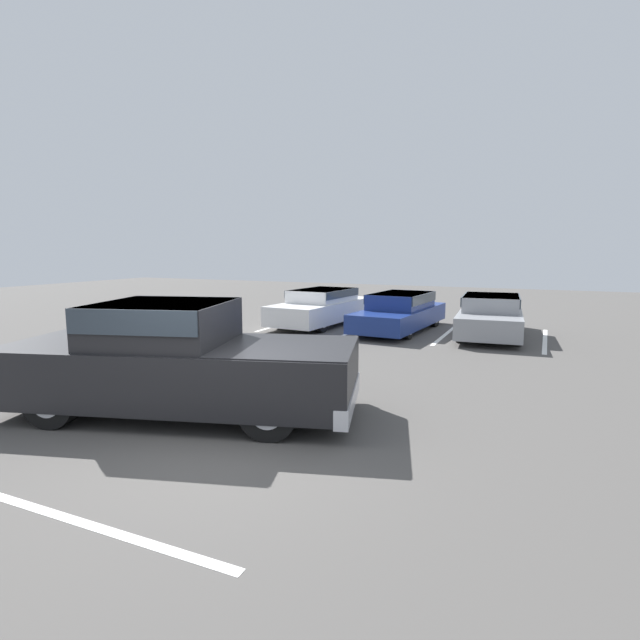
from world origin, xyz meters
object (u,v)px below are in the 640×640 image
Objects in this scene: parked_sedan_b at (400,311)px; pickup_truck at (182,359)px; parked_sedan_a at (322,306)px; wheel_stop_curb at (365,315)px; parked_sedan_c at (490,314)px.

pickup_truck is at bearing -1.45° from parked_sedan_b.
parked_sedan_a is 2.79m from parked_sedan_b.
parked_sedan_b is at bearing 93.34° from parked_sedan_a.
wheel_stop_curb is at bearing -136.19° from parked_sedan_b.
wheel_stop_curb is (-2.10, 2.54, -0.57)m from parked_sedan_b.
parked_sedan_c is 2.80× the size of wheel_stop_curb.
wheel_stop_curb is (-4.84, 2.39, -0.59)m from parked_sedan_c.
parked_sedan_b is at bearing -50.40° from wheel_stop_curb.
parked_sedan_b is 1.04× the size of parked_sedan_c.
parked_sedan_c is 5.43m from wheel_stop_curb.
parked_sedan_b is at bearing 68.25° from pickup_truck.
pickup_truck is 9.66m from parked_sedan_a.
parked_sedan_b is 2.75m from parked_sedan_c.
parked_sedan_b is 2.91× the size of wheel_stop_curb.
parked_sedan_a reaches higher than parked_sedan_c.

